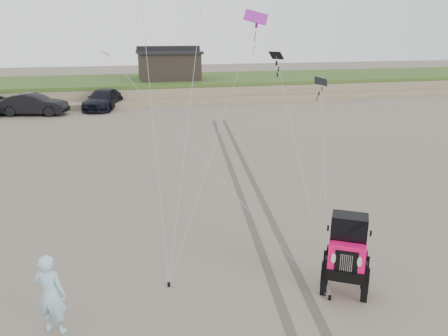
% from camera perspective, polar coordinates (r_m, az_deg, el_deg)
% --- Properties ---
extents(ground, '(160.00, 160.00, 0.00)m').
position_cam_1_polar(ground, '(11.85, 4.64, -16.38)').
color(ground, '#6B6054').
rests_on(ground, ground).
extents(dune_ridge, '(160.00, 14.25, 1.73)m').
position_cam_1_polar(dune_ridge, '(47.28, -9.63, 10.29)').
color(dune_ridge, '#7A6B54').
rests_on(dune_ridge, ground).
extents(cabin, '(6.40, 5.40, 3.35)m').
position_cam_1_polar(cabin, '(46.73, -7.23, 13.29)').
color(cabin, black).
rests_on(cabin, dune_ridge).
extents(truck_b, '(5.59, 3.00, 1.75)m').
position_cam_1_polar(truck_b, '(38.84, -23.63, 7.62)').
color(truck_b, black).
rests_on(truck_b, ground).
extents(truck_c, '(3.89, 6.16, 1.66)m').
position_cam_1_polar(truck_c, '(39.97, -15.48, 8.62)').
color(truck_c, black).
rests_on(truck_c, ground).
extents(jeep, '(4.04, 4.98, 1.72)m').
position_cam_1_polar(jeep, '(11.95, 15.64, -11.92)').
color(jeep, '#FF0C5F').
rests_on(jeep, ground).
extents(man, '(0.84, 0.71, 1.95)m').
position_cam_1_polar(man, '(10.87, -21.71, -15.05)').
color(man, '#83A9CA').
rests_on(man, ground).
extents(stake_main, '(0.08, 0.08, 0.12)m').
position_cam_1_polar(stake_main, '(12.27, -7.22, -14.85)').
color(stake_main, black).
rests_on(stake_main, ground).
extents(stake_aux, '(0.08, 0.08, 0.12)m').
position_cam_1_polar(stake_aux, '(11.98, 13.65, -16.14)').
color(stake_aux, black).
rests_on(stake_aux, ground).
extents(tire_tracks, '(5.22, 29.74, 0.01)m').
position_cam_1_polar(tire_tracks, '(19.24, 3.01, -2.54)').
color(tire_tracks, '#4C443D').
rests_on(tire_tracks, ground).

